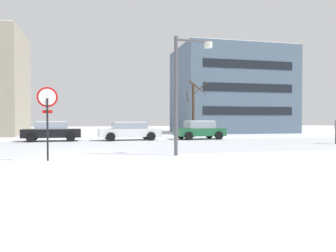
{
  "coord_description": "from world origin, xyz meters",
  "views": [
    {
      "loc": [
        0.6,
        -15.42,
        1.57
      ],
      "look_at": [
        5.64,
        5.69,
        1.13
      ],
      "focal_mm": 35.22,
      "sensor_mm": 36.0,
      "label": 1
    }
  ],
  "objects_px": {
    "parked_car_green": "(199,130)",
    "parked_car_white": "(129,131)",
    "stop_sign": "(47,109)",
    "street_lamp": "(183,82)",
    "parked_car_black": "(52,131)"
  },
  "relations": [
    {
      "from": "stop_sign",
      "to": "parked_car_green",
      "type": "relative_size",
      "value": 0.71
    },
    {
      "from": "street_lamp",
      "to": "parked_car_white",
      "type": "xyz_separation_m",
      "value": [
        -1.08,
        10.94,
        -2.49
      ]
    },
    {
      "from": "parked_car_black",
      "to": "stop_sign",
      "type": "bearing_deg",
      "value": -84.69
    },
    {
      "from": "street_lamp",
      "to": "parked_car_black",
      "type": "xyz_separation_m",
      "value": [
        -6.65,
        11.17,
        -2.47
      ]
    },
    {
      "from": "street_lamp",
      "to": "parked_car_green",
      "type": "relative_size",
      "value": 1.33
    },
    {
      "from": "stop_sign",
      "to": "street_lamp",
      "type": "relative_size",
      "value": 0.54
    },
    {
      "from": "street_lamp",
      "to": "parked_car_green",
      "type": "distance_m",
      "value": 12.06
    },
    {
      "from": "parked_car_white",
      "to": "parked_car_green",
      "type": "xyz_separation_m",
      "value": [
        5.57,
        -0.02,
        0.03
      ]
    },
    {
      "from": "stop_sign",
      "to": "parked_car_white",
      "type": "bearing_deg",
      "value": 69.08
    },
    {
      "from": "stop_sign",
      "to": "parked_car_white",
      "type": "distance_m",
      "value": 12.56
    },
    {
      "from": "street_lamp",
      "to": "parked_car_green",
      "type": "xyz_separation_m",
      "value": [
        4.49,
        10.92,
        -2.46
      ]
    },
    {
      "from": "stop_sign",
      "to": "parked_car_black",
      "type": "xyz_separation_m",
      "value": [
        -1.11,
        11.9,
        -1.23
      ]
    },
    {
      "from": "parked_car_white",
      "to": "street_lamp",
      "type": "bearing_deg",
      "value": -84.37
    },
    {
      "from": "stop_sign",
      "to": "street_lamp",
      "type": "xyz_separation_m",
      "value": [
        5.54,
        0.73,
        1.24
      ]
    },
    {
      "from": "parked_car_green",
      "to": "parked_car_white",
      "type": "bearing_deg",
      "value": 179.75
    }
  ]
}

